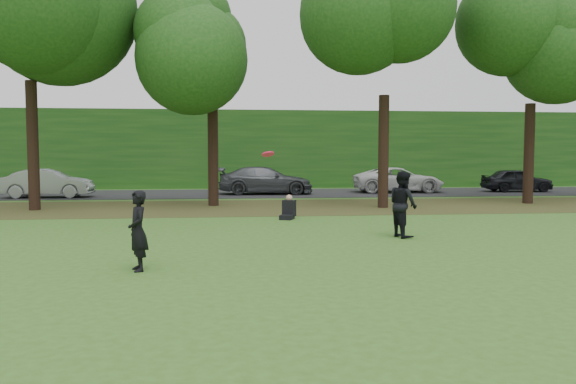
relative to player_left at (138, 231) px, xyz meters
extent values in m
plane|color=#33551A|center=(4.12, -0.64, -0.77)|extent=(120.00, 120.00, 0.00)
cube|color=#4E381C|center=(4.12, 12.36, -0.77)|extent=(60.00, 7.00, 0.01)
cube|color=black|center=(4.12, 20.36, -0.76)|extent=(70.00, 7.00, 0.02)
cube|color=#164112|center=(4.12, 26.36, 1.73)|extent=(70.00, 3.00, 5.00)
imported|color=black|center=(0.00, 0.00, 0.00)|extent=(0.55, 0.66, 1.55)
imported|color=black|center=(6.41, 3.68, 0.12)|extent=(0.86, 1.00, 1.78)
imported|color=gray|center=(-7.30, 18.47, -0.04)|extent=(4.37, 1.54, 1.44)
imported|color=#3E4146|center=(3.79, 19.67, -0.01)|extent=(5.21, 2.27, 1.49)
imported|color=silver|center=(11.46, 20.27, -0.05)|extent=(5.15, 2.52, 1.41)
imported|color=black|center=(18.48, 20.08, -0.08)|extent=(3.99, 1.73, 1.34)
cylinder|color=#EF144B|center=(2.58, 1.11, 1.46)|extent=(0.35, 0.33, 0.17)
cube|color=black|center=(3.72, 7.99, -0.69)|extent=(0.58, 0.67, 0.16)
cube|color=black|center=(3.83, 8.25, -0.41)|extent=(0.52, 0.47, 0.56)
sphere|color=tan|center=(3.83, 8.25, -0.05)|extent=(0.22, 0.22, 0.22)
cylinder|color=black|center=(-5.88, 12.16, 1.77)|extent=(0.44, 0.44, 5.08)
cylinder|color=black|center=(1.12, 13.26, 1.28)|extent=(0.44, 0.44, 4.12)
sphere|color=#164112|center=(1.12, 13.26, 6.09)|extent=(5.80, 5.80, 5.80)
cylinder|color=black|center=(8.12, 11.66, 1.54)|extent=(0.44, 0.44, 4.62)
sphere|color=#164112|center=(8.12, 11.66, 6.93)|extent=(6.60, 6.60, 6.60)
cylinder|color=black|center=(15.12, 12.86, 1.45)|extent=(0.44, 0.44, 4.45)
sphere|color=#164112|center=(15.12, 12.86, 6.65)|extent=(6.20, 6.20, 6.20)
camera|label=1|loc=(1.71, -10.90, 1.49)|focal=35.00mm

